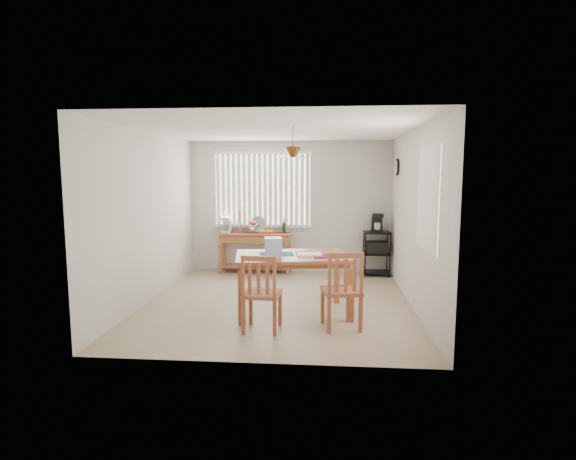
# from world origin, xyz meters

# --- Properties ---
(ground) EXTENTS (4.00, 4.50, 0.01)m
(ground) POSITION_xyz_m (0.00, 0.00, -0.01)
(ground) COLOR tan
(room_shell) EXTENTS (4.20, 4.70, 2.70)m
(room_shell) POSITION_xyz_m (0.00, 0.02, 1.69)
(room_shell) COLOR beige
(room_shell) RESTS_ON ground
(sideboard) EXTENTS (1.42, 0.40, 0.80)m
(sideboard) POSITION_xyz_m (-0.67, 2.03, 0.60)
(sideboard) COLOR #A95939
(sideboard) RESTS_ON ground
(sideboard_items) EXTENTS (1.35, 0.33, 0.61)m
(sideboard_items) POSITION_xyz_m (-0.90, 2.04, 0.92)
(sideboard_items) COLOR maroon
(sideboard_items) RESTS_ON sideboard
(wire_cart) EXTENTS (0.50, 0.40, 0.85)m
(wire_cart) POSITION_xyz_m (1.70, 2.00, 0.51)
(wire_cart) COLOR black
(wire_cart) RESTS_ON ground
(cart_items) EXTENTS (0.20, 0.24, 0.35)m
(cart_items) POSITION_xyz_m (1.70, 2.01, 1.02)
(cart_items) COLOR black
(cart_items) RESTS_ON wire_cart
(dining_table) EXTENTS (1.71, 1.25, 0.84)m
(dining_table) POSITION_xyz_m (0.25, -0.52, 0.74)
(dining_table) COLOR #A95939
(dining_table) RESTS_ON ground
(table_items) EXTENTS (1.27, 0.56, 0.27)m
(table_items) POSITION_xyz_m (0.13, -0.68, 0.94)
(table_items) COLOR #12684F
(table_items) RESTS_ON dining_table
(chair_left) EXTENTS (0.48, 0.48, 0.98)m
(chair_left) POSITION_xyz_m (-0.08, -1.28, 0.48)
(chair_left) COLOR #A95939
(chair_left) RESTS_ON ground
(chair_right) EXTENTS (0.55, 0.55, 1.01)m
(chair_right) POSITION_xyz_m (0.92, -1.12, 0.50)
(chair_right) COLOR #A95939
(chair_right) RESTS_ON ground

